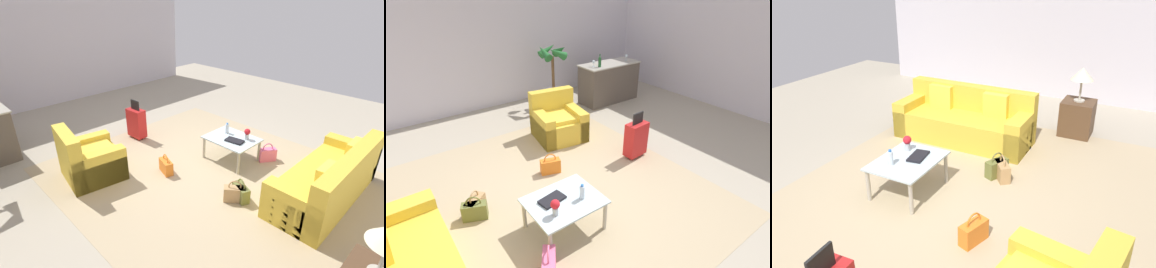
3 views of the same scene
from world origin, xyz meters
TOP-DOWN VIEW (x-y plane):
  - ground_plane at (0.00, 0.00)m, footprint 12.00×12.00m
  - wall_left at (-5.06, 0.00)m, footprint 0.12×8.00m
  - area_rug at (-0.60, 0.20)m, footprint 5.20×4.40m
  - couch at (-2.19, -0.60)m, footprint 0.85×2.21m
  - coffee_table at (-0.40, -0.50)m, footprint 0.90×0.72m
  - water_bottle at (-0.20, -0.60)m, footprint 0.06×0.06m
  - coffee_table_book at (-0.52, -0.42)m, footprint 0.34×0.23m
  - flower_vase at (-0.62, -0.65)m, footprint 0.11×0.11m
  - side_table at (-3.20, 1.00)m, footprint 0.52×0.52m
  - table_lamp at (-3.20, 1.00)m, footprint 0.37×0.37m
  - handbag_olive at (-1.26, 0.35)m, footprint 0.35×0.26m
  - handbag_pink at (-0.90, -0.94)m, footprint 0.29×0.34m
  - handbag_tan at (-1.21, 0.45)m, footprint 0.34×0.31m
  - handbag_orange at (0.11, 0.66)m, footprint 0.35×0.23m

SIDE VIEW (x-z plane):
  - ground_plane at x=0.00m, z-range 0.00..0.00m
  - area_rug at x=-0.60m, z-range 0.00..0.01m
  - handbag_olive at x=-1.26m, z-range -0.05..0.31m
  - handbag_pink at x=-0.90m, z-range -0.05..0.31m
  - handbag_tan at x=-1.21m, z-range -0.05..0.31m
  - handbag_orange at x=0.11m, z-range -0.05..0.31m
  - side_table at x=-3.20m, z-range 0.00..0.60m
  - couch at x=-2.19m, z-range -0.13..0.73m
  - coffee_table at x=-0.40m, z-range 0.16..0.61m
  - coffee_table_book at x=-0.52m, z-range 0.45..0.48m
  - water_bottle at x=-0.20m, z-range 0.44..0.64m
  - flower_vase at x=-0.62m, z-range 0.47..0.67m
  - table_lamp at x=-3.20m, z-range 0.76..1.33m
  - wall_left at x=-5.06m, z-range 0.00..3.10m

